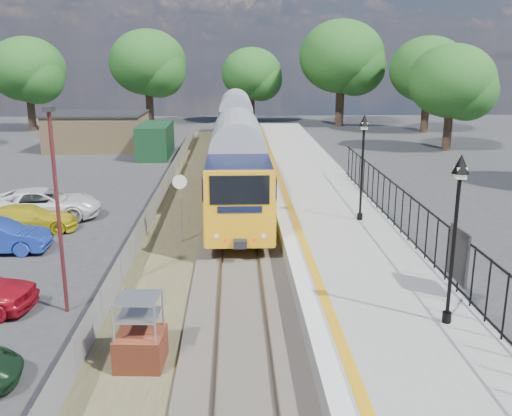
{
  "coord_description": "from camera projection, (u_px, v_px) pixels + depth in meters",
  "views": [
    {
      "loc": [
        -0.19,
        -17.86,
        7.86
      ],
      "look_at": [
        0.66,
        4.04,
        2.0
      ],
      "focal_mm": 40.0,
      "sensor_mm": 36.0,
      "label": 1
    }
  ],
  "objects": [
    {
      "name": "tree_line",
      "position": [
        249.0,
        69.0,
        58.17
      ],
      "size": [
        56.8,
        43.8,
        11.88
      ],
      "color": "#332319",
      "rests_on": "ground"
    },
    {
      "name": "victorian_lamp_south",
      "position": [
        458.0,
        200.0,
        14.52
      ],
      "size": [
        0.44,
        0.44,
        4.6
      ],
      "color": "black",
      "rests_on": "platform"
    },
    {
      "name": "car_yellow",
      "position": [
        28.0,
        219.0,
        26.12
      ],
      "size": [
        4.6,
        2.5,
        1.27
      ],
      "primitive_type": "imported",
      "rotation": [
        0.0,
        0.0,
        1.74
      ],
      "color": "gold",
      "rests_on": "ground"
    },
    {
      "name": "speed_sign",
      "position": [
        180.0,
        196.0,
        24.17
      ],
      "size": [
        0.61,
        0.14,
        3.04
      ],
      "rotation": [
        0.0,
        0.0,
        0.14
      ],
      "color": "#999EA3",
      "rests_on": "ground"
    },
    {
      "name": "platform",
      "position": [
        327.0,
        217.0,
        27.05
      ],
      "size": [
        5.0,
        70.0,
        0.9
      ],
      "primitive_type": "cube",
      "color": "gray",
      "rests_on": "ground"
    },
    {
      "name": "platform_edge",
      "position": [
        284.0,
        208.0,
        26.85
      ],
      "size": [
        0.9,
        70.0,
        0.01
      ],
      "color": "silver",
      "rests_on": "platform"
    },
    {
      "name": "track_bed",
      "position": [
        229.0,
        216.0,
        28.58
      ],
      "size": [
        5.9,
        80.0,
        0.29
      ],
      "color": "#473F38",
      "rests_on": "ground"
    },
    {
      "name": "carpark_lamp",
      "position": [
        57.0,
        198.0,
        17.17
      ],
      "size": [
        0.25,
        0.5,
        6.45
      ],
      "color": "#4E1A1B",
      "rests_on": "ground"
    },
    {
      "name": "brick_plinth",
      "position": [
        140.0,
        333.0,
        14.69
      ],
      "size": [
        1.3,
        1.3,
        1.97
      ],
      "rotation": [
        0.0,
        0.0,
        -0.07
      ],
      "color": "brown",
      "rests_on": "ground"
    },
    {
      "name": "car_white",
      "position": [
        43.0,
        204.0,
        28.19
      ],
      "size": [
        5.76,
        3.13,
        1.53
      ],
      "primitive_type": "imported",
      "rotation": [
        0.0,
        0.0,
        1.68
      ],
      "color": "white",
      "rests_on": "ground"
    },
    {
      "name": "victorian_lamp_north",
      "position": [
        363.0,
        143.0,
        24.16
      ],
      "size": [
        0.44,
        0.44,
        4.6
      ],
      "color": "black",
      "rests_on": "platform"
    },
    {
      "name": "train",
      "position": [
        237.0,
        135.0,
        41.14
      ],
      "size": [
        2.82,
        40.83,
        3.51
      ],
      "color": "orange",
      "rests_on": "ground"
    },
    {
      "name": "ground",
      "position": [
        241.0,
        296.0,
        19.28
      ],
      "size": [
        120.0,
        120.0,
        0.0
      ],
      "primitive_type": "plane",
      "color": "#2D2D30",
      "rests_on": "ground"
    },
    {
      "name": "palisade_fence",
      "position": [
        416.0,
        223.0,
        21.21
      ],
      "size": [
        0.12,
        26.0,
        2.0
      ],
      "color": "black",
      "rests_on": "platform"
    },
    {
      "name": "wire_fence",
      "position": [
        160.0,
        196.0,
        30.55
      ],
      "size": [
        0.06,
        52.0,
        1.2
      ],
      "color": "#999EA3",
      "rests_on": "ground"
    },
    {
      "name": "outbuilding",
      "position": [
        108.0,
        133.0,
        48.61
      ],
      "size": [
        10.8,
        10.1,
        3.12
      ],
      "color": "#9F8559",
      "rests_on": "ground"
    }
  ]
}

